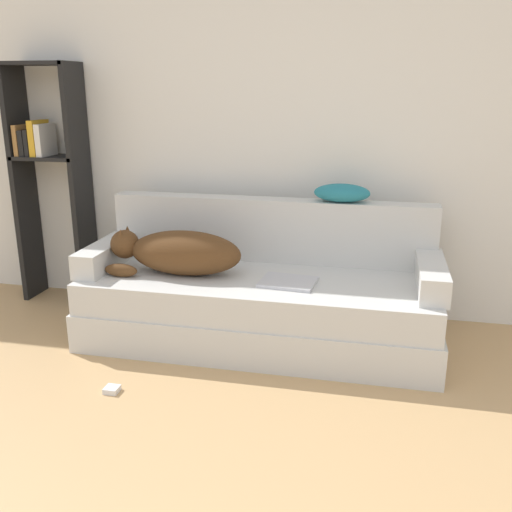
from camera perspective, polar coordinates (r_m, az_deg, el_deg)
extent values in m
cube|color=silver|center=(3.73, 4.00, 14.69)|extent=(7.73, 0.06, 2.70)
cube|color=silver|center=(3.44, 0.36, -6.69)|extent=(2.07, 0.81, 0.23)
cube|color=silver|center=(3.35, 0.33, -3.54)|extent=(2.03, 0.77, 0.18)
cube|color=silver|center=(3.59, 1.48, 2.65)|extent=(2.03, 0.15, 0.39)
cube|color=silver|center=(3.61, -14.69, 0.17)|extent=(0.15, 0.62, 0.15)
cube|color=silver|center=(3.25, 17.12, -1.90)|extent=(0.15, 0.62, 0.15)
ellipsoid|color=#513319|center=(3.35, -7.05, 0.31)|extent=(0.67, 0.28, 0.26)
sphere|color=#513319|center=(3.48, -12.98, 1.16)|extent=(0.17, 0.17, 0.17)
cone|color=#513319|center=(3.42, -13.38, 1.99)|extent=(0.06, 0.06, 0.08)
cone|color=#513319|center=(3.51, -12.72, 2.37)|extent=(0.06, 0.06, 0.08)
ellipsoid|color=#513319|center=(3.40, -13.35, -1.39)|extent=(0.20, 0.07, 0.08)
cube|color=#B7B7BC|center=(3.21, 3.23, -2.61)|extent=(0.33, 0.27, 0.02)
ellipsoid|color=teal|center=(3.48, 8.59, 6.26)|extent=(0.34, 0.19, 0.11)
cube|color=black|center=(4.32, -22.21, 6.62)|extent=(0.04, 0.26, 1.63)
cube|color=black|center=(4.09, -17.06, 6.62)|extent=(0.04, 0.26, 1.63)
cube|color=black|center=(4.15, -20.83, 17.57)|extent=(0.46, 0.26, 0.02)
cube|color=black|center=(4.17, -19.97, 9.26)|extent=(0.46, 0.26, 0.02)
cube|color=olive|center=(4.25, -22.24, 10.70)|extent=(0.03, 0.20, 0.20)
cube|color=black|center=(4.22, -21.76, 10.50)|extent=(0.04, 0.20, 0.17)
cube|color=black|center=(4.20, -21.31, 10.54)|extent=(0.03, 0.20, 0.17)
cube|color=gold|center=(4.18, -20.86, 10.97)|extent=(0.04, 0.20, 0.24)
cube|color=silver|center=(4.15, -20.28, 10.84)|extent=(0.04, 0.20, 0.21)
cube|color=silver|center=(3.02, -14.21, -12.82)|extent=(0.07, 0.07, 0.03)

